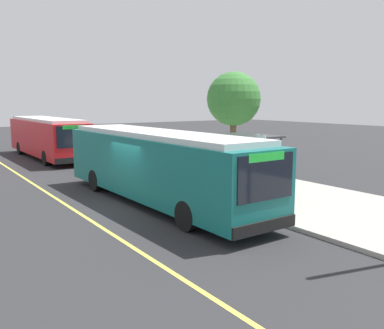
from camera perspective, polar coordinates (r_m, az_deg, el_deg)
name	(u,v)px	position (r m, az deg, el deg)	size (l,w,h in m)	color
ground_plane	(133,205)	(17.02, -8.07, -5.53)	(120.00, 120.00, 0.00)	#2B2B2D
sidewalk_curb	(245,187)	(20.30, 7.31, -3.00)	(44.00, 6.40, 0.15)	#A8A399
lane_stripe_center	(80,213)	(16.21, -15.10, -6.45)	(36.00, 0.14, 0.01)	#E0D64C
transit_bus_main	(157,164)	(16.97, -4.79, 0.05)	(12.36, 2.80, 2.95)	#146B66
transit_bus_second	(47,136)	(32.43, -19.17, 3.66)	(11.85, 2.69, 2.95)	red
bus_shelter	(250,150)	(19.64, 7.88, 2.04)	(2.90, 1.60, 2.48)	#333338
waiting_bench	(257,178)	(19.53, 8.91, -1.83)	(1.60, 0.48, 0.95)	brown
route_sign_post	(261,161)	(15.54, 9.38, 0.44)	(0.44, 0.08, 2.80)	#333338
pedestrian_commuter	(259,175)	(17.63, 9.17, -1.36)	(0.24, 0.40, 1.69)	#282D47
street_tree_near_shelter	(234,99)	(23.99, 5.70, 8.82)	(3.04, 3.04, 5.65)	brown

